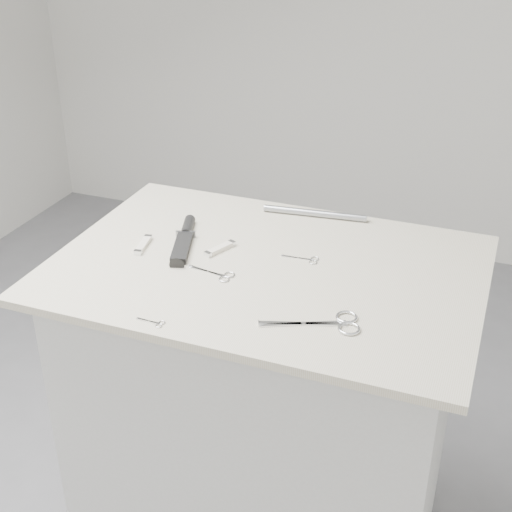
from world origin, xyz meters
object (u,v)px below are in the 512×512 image
(embroidery_scissors_a, at_px, (218,275))
(tiny_scissors, at_px, (154,323))
(plinth, at_px, (265,419))
(pocket_knife_a, at_px, (220,249))
(large_shears, at_px, (332,323))
(sheathed_knife, at_px, (185,238))
(metal_rail, at_px, (315,213))
(pocket_knife_b, at_px, (143,245))
(embroidery_scissors_b, at_px, (306,259))

(embroidery_scissors_a, xyz_separation_m, tiny_scissors, (-0.04, -0.23, -0.00))
(plinth, height_order, pocket_knife_a, pocket_knife_a)
(pocket_knife_a, bearing_deg, embroidery_scissors_a, -135.78)
(large_shears, bearing_deg, sheathed_knife, 131.20)
(metal_rail, bearing_deg, pocket_knife_b, -137.13)
(large_shears, height_order, sheathed_knife, sheathed_knife)
(metal_rail, bearing_deg, embroidery_scissors_a, -106.65)
(large_shears, bearing_deg, tiny_scissors, 178.85)
(metal_rail, bearing_deg, plinth, -95.24)
(plinth, distance_m, tiny_scissors, 0.58)
(large_shears, distance_m, embroidery_scissors_b, 0.28)
(plinth, height_order, embroidery_scissors_b, embroidery_scissors_b)
(pocket_knife_b, bearing_deg, tiny_scissors, -158.19)
(large_shears, distance_m, metal_rail, 0.52)
(tiny_scissors, xyz_separation_m, pocket_knife_a, (-0.00, 0.34, 0.00))
(embroidery_scissors_a, relative_size, tiny_scissors, 1.86)
(embroidery_scissors_b, bearing_deg, tiny_scissors, -122.87)
(tiny_scissors, height_order, metal_rail, metal_rail)
(tiny_scissors, bearing_deg, sheathed_knife, 108.12)
(embroidery_scissors_b, xyz_separation_m, tiny_scissors, (-0.21, -0.37, -0.00))
(large_shears, xyz_separation_m, tiny_scissors, (-0.34, -0.13, -0.00))
(pocket_knife_a, relative_size, pocket_knife_b, 0.97)
(pocket_knife_a, bearing_deg, tiny_scissors, -157.38)
(tiny_scissors, relative_size, pocket_knife_b, 0.65)
(pocket_knife_a, bearing_deg, large_shears, -99.49)
(plinth, bearing_deg, embroidery_scissors_a, -136.39)
(metal_rail, bearing_deg, tiny_scissors, -104.60)
(embroidery_scissors_a, distance_m, embroidery_scissors_b, 0.22)
(sheathed_knife, bearing_deg, pocket_knife_b, 110.55)
(embroidery_scissors_a, bearing_deg, metal_rail, 82.31)
(plinth, distance_m, embroidery_scissors_a, 0.49)
(sheathed_knife, distance_m, pocket_knife_b, 0.10)
(embroidery_scissors_a, distance_m, sheathed_knife, 0.20)
(metal_rail, bearing_deg, pocket_knife_a, -120.44)
(plinth, relative_size, large_shears, 4.43)
(plinth, distance_m, sheathed_knife, 0.54)
(pocket_knife_b, bearing_deg, large_shears, -118.07)
(sheathed_knife, xyz_separation_m, pocket_knife_b, (-0.08, -0.07, -0.00))
(plinth, height_order, sheathed_knife, sheathed_knife)
(large_shears, height_order, pocket_knife_a, pocket_knife_a)
(pocket_knife_a, bearing_deg, plinth, -80.00)
(large_shears, relative_size, pocket_knife_b, 2.13)
(large_shears, xyz_separation_m, sheathed_knife, (-0.45, 0.23, 0.01))
(embroidery_scissors_b, distance_m, pocket_knife_a, 0.21)
(embroidery_scissors_b, height_order, tiny_scissors, same)
(embroidery_scissors_a, relative_size, sheathed_knife, 0.49)
(embroidery_scissors_a, xyz_separation_m, pocket_knife_a, (-0.04, 0.11, 0.00))
(tiny_scissors, relative_size, sheathed_knife, 0.27)
(embroidery_scissors_b, height_order, pocket_knife_a, pocket_knife_a)
(embroidery_scissors_b, distance_m, tiny_scissors, 0.43)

